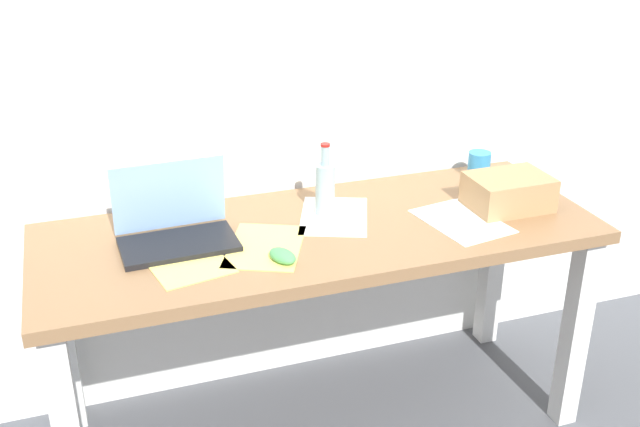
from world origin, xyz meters
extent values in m
plane|color=#515459|center=(0.00, 0.00, 0.00)|extent=(8.00, 8.00, 0.00)
cube|color=white|center=(0.00, 0.39, 1.30)|extent=(5.20, 0.08, 2.60)
cube|color=olive|center=(0.00, 0.00, 0.73)|extent=(1.74, 0.65, 0.04)
cube|color=silver|center=(0.81, -0.27, 0.36)|extent=(0.07, 0.07, 0.71)
cube|color=silver|center=(-0.81, 0.27, 0.36)|extent=(0.07, 0.07, 0.71)
cube|color=silver|center=(0.81, 0.27, 0.36)|extent=(0.07, 0.07, 0.71)
cube|color=black|center=(-0.44, 0.01, 0.76)|extent=(0.35, 0.21, 0.02)
cube|color=#8CB7EA|center=(-0.44, 0.11, 0.88)|extent=(0.34, 0.05, 0.22)
cylinder|color=#99B7C1|center=(0.05, 0.09, 0.84)|extent=(0.06, 0.06, 0.17)
cylinder|color=#99B7C1|center=(0.05, 0.09, 0.95)|extent=(0.03, 0.03, 0.06)
cylinder|color=#B21E19|center=(0.05, 0.09, 0.99)|extent=(0.03, 0.03, 0.01)
ellipsoid|color=#4C9E56|center=(-0.17, -0.17, 0.77)|extent=(0.09, 0.11, 0.03)
cube|color=tan|center=(0.63, -0.05, 0.81)|extent=(0.26, 0.19, 0.11)
cylinder|color=#338CC6|center=(0.68, 0.22, 0.80)|extent=(0.08, 0.08, 0.09)
cube|color=white|center=(0.44, -0.10, 0.75)|extent=(0.26, 0.33, 0.00)
cube|color=#F4E06B|center=(-0.44, -0.07, 0.75)|extent=(0.26, 0.33, 0.00)
cube|color=#F4E06B|center=(-0.19, -0.07, 0.75)|extent=(0.31, 0.36, 0.00)
cube|color=white|center=(0.07, 0.07, 0.75)|extent=(0.31, 0.35, 0.00)
camera|label=1|loc=(-0.69, -2.00, 1.77)|focal=42.47mm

